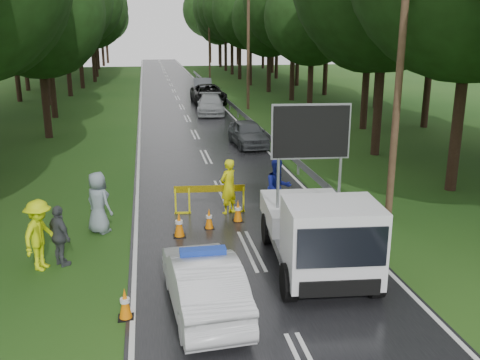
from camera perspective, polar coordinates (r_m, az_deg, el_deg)
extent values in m
plane|color=#194413|center=(15.80, 1.19, -7.57)|extent=(160.00, 160.00, 0.00)
cube|color=black|center=(44.75, -6.24, 7.75)|extent=(7.00, 140.00, 0.02)
cylinder|color=gray|center=(16.73, 13.79, -5.39)|extent=(0.12, 0.12, 0.70)
cube|color=gray|center=(45.06, -1.51, 8.58)|extent=(0.05, 60.00, 0.30)
cylinder|color=#412F1E|center=(18.13, 16.68, 11.17)|extent=(0.24, 0.24, 10.00)
cylinder|color=#412F1E|center=(42.99, 0.89, 14.19)|extent=(0.24, 0.24, 10.00)
cylinder|color=#412F1E|center=(68.70, -3.29, 14.81)|extent=(0.24, 0.24, 10.00)
cube|color=#412F1E|center=(68.75, -3.35, 18.31)|extent=(1.40, 0.08, 0.08)
imported|color=silver|center=(12.44, -3.92, -10.87)|extent=(1.77, 4.31, 1.39)
cube|color=#1938A5|center=(12.12, -3.98, -7.65)|extent=(1.06, 0.36, 0.14)
cube|color=gray|center=(15.11, 7.71, -6.34)|extent=(2.60, 4.82, 0.28)
cube|color=white|center=(15.97, 6.90, -3.37)|extent=(2.54, 2.84, 0.61)
cube|color=white|center=(13.03, 9.74, -6.46)|extent=(2.36, 1.95, 1.88)
cube|color=black|center=(12.14, 10.86, -7.11)|extent=(2.05, 0.22, 0.94)
cube|color=black|center=(14.91, 7.57, 5.14)|extent=(2.11, 0.31, 1.44)
cylinder|color=black|center=(13.00, 5.22, -10.81)|extent=(0.39, 0.95, 0.93)
cylinder|color=black|center=(13.51, 14.18, -10.17)|extent=(0.39, 0.95, 0.93)
cylinder|color=black|center=(16.20, 3.02, -5.20)|extent=(0.39, 0.95, 0.93)
cylinder|color=black|center=(16.61, 10.25, -4.90)|extent=(0.39, 0.95, 0.93)
cube|color=yellow|center=(18.77, -6.89, -2.27)|extent=(0.06, 0.06, 0.95)
cube|color=yellow|center=(18.75, -5.43, -2.24)|extent=(0.06, 0.06, 0.95)
cube|color=yellow|center=(18.79, -1.07, -2.13)|extent=(0.06, 0.06, 0.95)
cube|color=yellow|center=(18.82, 0.37, -2.09)|extent=(0.06, 0.06, 0.95)
cube|color=#F2CC00|center=(18.63, -3.27, -0.93)|extent=(2.47, 0.26, 0.24)
imported|color=yellow|center=(18.59, -1.27, -0.70)|extent=(0.85, 0.81, 1.96)
imported|color=#172198|center=(18.37, 4.07, -0.86)|extent=(1.10, 0.92, 2.02)
imported|color=#D2EB0C|center=(15.29, -20.58, -5.51)|extent=(1.16, 1.45, 1.96)
imported|color=#42464A|center=(15.36, -18.68, -5.68)|extent=(0.94, 1.06, 1.72)
imported|color=gray|center=(17.43, -14.87, -2.35)|extent=(1.14, 1.13, 1.99)
imported|color=#383B3F|center=(29.54, 0.85, 5.01)|extent=(1.90, 4.24, 1.41)
imported|color=gray|center=(40.82, -3.16, 8.04)|extent=(2.50, 5.12, 1.44)
imported|color=black|center=(46.78, -3.41, 9.15)|extent=(2.76, 5.87, 1.62)
imported|color=#3F4346|center=(52.72, -4.00, 9.90)|extent=(2.02, 5.00, 1.61)
cube|color=black|center=(12.68, -12.06, -14.16)|extent=(0.35, 0.35, 0.03)
cone|color=orange|center=(12.50, -12.16, -12.69)|extent=(0.29, 0.29, 0.73)
cube|color=black|center=(17.49, -3.30, -5.16)|extent=(0.33, 0.33, 0.03)
cone|color=orange|center=(17.37, -3.32, -4.11)|extent=(0.27, 0.27, 0.68)
cube|color=black|center=(18.08, -0.22, -4.40)|extent=(0.36, 0.36, 0.03)
cone|color=orange|center=(17.95, -0.22, -3.26)|extent=(0.30, 0.30, 0.75)
cube|color=black|center=(16.92, -6.47, -5.98)|extent=(0.39, 0.39, 0.03)
cone|color=orange|center=(16.77, -6.52, -4.69)|extent=(0.32, 0.32, 0.80)
cube|color=black|center=(18.06, 11.26, -4.76)|extent=(0.32, 0.32, 0.03)
cone|color=orange|center=(17.95, 11.32, -3.76)|extent=(0.26, 0.26, 0.66)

